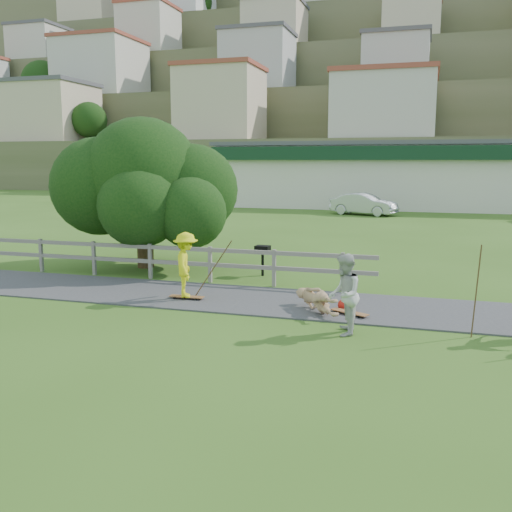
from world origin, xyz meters
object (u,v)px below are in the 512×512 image
(car_silver, at_px, (364,204))
(bbq, at_px, (263,261))
(tree, at_px, (144,204))
(skater_fallen, at_px, (317,300))
(skater_rider, at_px, (186,269))
(spectator_a, at_px, (344,295))

(car_silver, xyz_separation_m, bbq, (-0.88, -21.90, -0.25))
(car_silver, distance_m, bbq, 21.92)
(tree, bearing_deg, skater_fallen, -31.86)
(skater_fallen, height_order, car_silver, car_silver)
(skater_rider, height_order, bbq, skater_rider)
(skater_rider, bearing_deg, tree, 16.49)
(car_silver, bearing_deg, skater_rider, -167.34)
(skater_rider, relative_size, spectator_a, 0.99)
(skater_rider, relative_size, car_silver, 0.38)
(bbq, bearing_deg, skater_rider, -101.20)
(skater_fallen, bearing_deg, tree, 110.90)
(skater_rider, height_order, spectator_a, spectator_a)
(spectator_a, height_order, tree, tree)
(skater_fallen, height_order, tree, tree)
(skater_rider, bearing_deg, bbq, -38.28)
(skater_fallen, xyz_separation_m, spectator_a, (0.86, -1.56, 0.55))
(car_silver, bearing_deg, bbq, -165.39)
(skater_fallen, xyz_separation_m, car_silver, (-1.64, 25.87, 0.42))
(skater_rider, relative_size, tree, 0.27)
(spectator_a, relative_size, tree, 0.27)
(skater_rider, xyz_separation_m, bbq, (1.03, 3.72, -0.37))
(skater_fallen, relative_size, tree, 0.27)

